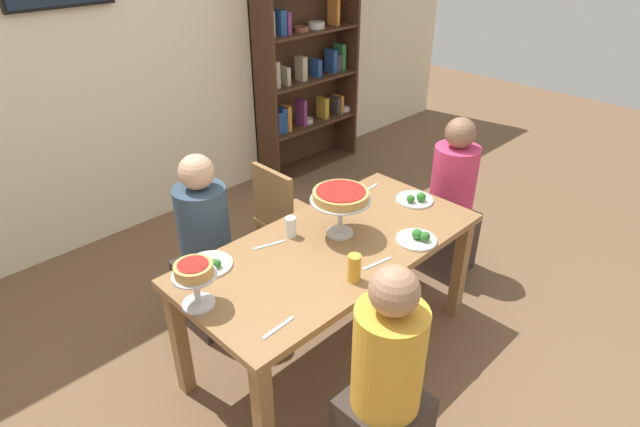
# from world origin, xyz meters

# --- Properties ---
(ground_plane) EXTENTS (12.00, 12.00, 0.00)m
(ground_plane) POSITION_xyz_m (0.00, 0.00, 0.00)
(ground_plane) COLOR brown
(rear_partition) EXTENTS (8.00, 0.12, 2.80)m
(rear_partition) POSITION_xyz_m (0.00, 2.20, 1.40)
(rear_partition) COLOR beige
(rear_partition) RESTS_ON ground_plane
(dining_table) EXTENTS (1.70, 0.80, 0.74)m
(dining_table) POSITION_xyz_m (0.00, 0.00, 0.65)
(dining_table) COLOR olive
(dining_table) RESTS_ON ground_plane
(bookshelf) EXTENTS (1.14, 0.30, 2.21)m
(bookshelf) POSITION_xyz_m (1.70, 2.01, 1.15)
(bookshelf) COLOR #422819
(bookshelf) RESTS_ON ground_plane
(diner_near_left) EXTENTS (0.34, 0.34, 1.15)m
(diner_near_left) POSITION_xyz_m (-0.40, -0.70, 0.49)
(diner_near_left) COLOR #382D28
(diner_near_left) RESTS_ON ground_plane
(diner_far_left) EXTENTS (0.34, 0.34, 1.15)m
(diner_far_left) POSITION_xyz_m (-0.35, 0.70, 0.49)
(diner_far_left) COLOR #382D28
(diner_far_left) RESTS_ON ground_plane
(diner_head_east) EXTENTS (0.34, 0.34, 1.15)m
(diner_head_east) POSITION_xyz_m (1.17, 0.00, 0.49)
(diner_head_east) COLOR #382D28
(diner_head_east) RESTS_ON ground_plane
(chair_far_right) EXTENTS (0.40, 0.40, 0.87)m
(chair_far_right) POSITION_xyz_m (0.30, 0.72, 0.49)
(chair_far_right) COLOR olive
(chair_far_right) RESTS_ON ground_plane
(deep_dish_pizza_stand) EXTENTS (0.33, 0.33, 0.27)m
(deep_dish_pizza_stand) POSITION_xyz_m (0.10, 0.05, 0.96)
(deep_dish_pizza_stand) COLOR silver
(deep_dish_pizza_stand) RESTS_ON dining_table
(personal_pizza_stand) EXTENTS (0.20, 0.20, 0.22)m
(personal_pizza_stand) POSITION_xyz_m (-0.79, 0.09, 0.90)
(personal_pizza_stand) COLOR silver
(personal_pizza_stand) RESTS_ON dining_table
(salad_plate_near_diner) EXTENTS (0.22, 0.22, 0.07)m
(salad_plate_near_diner) POSITION_xyz_m (0.35, -0.30, 0.76)
(salad_plate_near_diner) COLOR white
(salad_plate_near_diner) RESTS_ON dining_table
(salad_plate_far_diner) EXTENTS (0.23, 0.23, 0.07)m
(salad_plate_far_diner) POSITION_xyz_m (0.70, -0.02, 0.76)
(salad_plate_far_diner) COLOR white
(salad_plate_far_diner) RESTS_ON dining_table
(salad_plate_spare) EXTENTS (0.24, 0.24, 0.06)m
(salad_plate_spare) POSITION_xyz_m (-0.58, 0.30, 0.75)
(salad_plate_spare) COLOR white
(salad_plate_spare) RESTS_ON dining_table
(beer_glass_amber_tall) EXTENTS (0.07, 0.07, 0.14)m
(beer_glass_amber_tall) POSITION_xyz_m (-0.15, -0.28, 0.81)
(beer_glass_amber_tall) COLOR gold
(beer_glass_amber_tall) RESTS_ON dining_table
(water_glass_clear_near) EXTENTS (0.06, 0.06, 0.12)m
(water_glass_clear_near) POSITION_xyz_m (-0.10, 0.22, 0.80)
(water_glass_clear_near) COLOR white
(water_glass_clear_near) RESTS_ON dining_table
(cutlery_fork_near) EXTENTS (0.18, 0.03, 0.00)m
(cutlery_fork_near) POSITION_xyz_m (-0.63, -0.28, 0.74)
(cutlery_fork_near) COLOR silver
(cutlery_fork_near) RESTS_ON dining_table
(cutlery_knife_near) EXTENTS (0.18, 0.05, 0.00)m
(cutlery_knife_near) POSITION_xyz_m (0.03, -0.28, 0.74)
(cutlery_knife_near) COLOR silver
(cutlery_knife_near) RESTS_ON dining_table
(cutlery_fork_far) EXTENTS (0.18, 0.03, 0.00)m
(cutlery_fork_far) POSITION_xyz_m (0.63, 0.28, 0.74)
(cutlery_fork_far) COLOR silver
(cutlery_fork_far) RESTS_ON dining_table
(cutlery_knife_far) EXTENTS (0.18, 0.07, 0.00)m
(cutlery_knife_far) POSITION_xyz_m (-0.25, 0.23, 0.74)
(cutlery_knife_far) COLOR silver
(cutlery_knife_far) RESTS_ON dining_table
(cutlery_spare_fork) EXTENTS (0.18, 0.07, 0.00)m
(cutlery_spare_fork) POSITION_xyz_m (0.30, 0.28, 0.74)
(cutlery_spare_fork) COLOR silver
(cutlery_spare_fork) RESTS_ON dining_table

